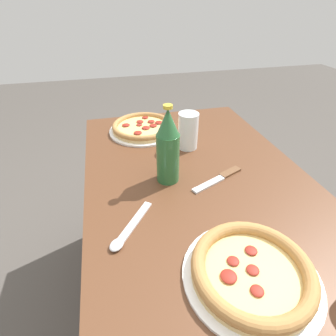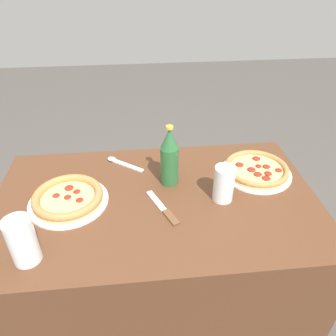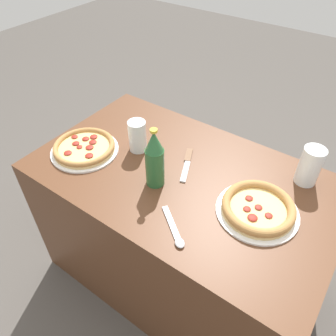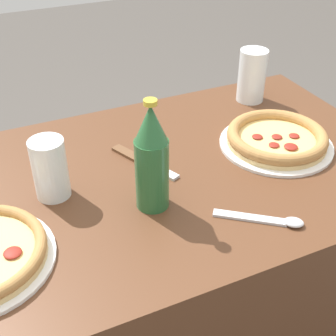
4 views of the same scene
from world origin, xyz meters
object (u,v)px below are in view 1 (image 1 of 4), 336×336
pizza_salami (143,127)px  beer_bottle (168,147)px  pizza_veggie (252,271)px  glass_orange_juice (188,132)px  knife (219,178)px  spoon (127,232)px

pizza_salami → beer_bottle: (-0.36, -0.02, 0.10)m
pizza_veggie → beer_bottle: bearing=12.9°
glass_orange_juice → pizza_salami: bearing=39.2°
pizza_salami → beer_bottle: 0.37m
pizza_salami → knife: (-0.40, -0.18, -0.02)m
pizza_salami → spoon: (-0.56, 0.13, -0.01)m
pizza_veggie → beer_bottle: beer_bottle is taller
pizza_salami → spoon: pizza_salami is taller
pizza_veggie → glass_orange_juice: bearing=-3.6°
pizza_veggie → glass_orange_juice: (0.56, -0.04, 0.04)m
glass_orange_juice → knife: 0.23m
glass_orange_juice → pizza_veggie: bearing=176.4°
beer_bottle → pizza_veggie: bearing=-167.1°
knife → spoon: bearing=117.0°
glass_orange_juice → knife: (-0.22, -0.04, -0.06)m
glass_orange_juice → spoon: size_ratio=0.85×
pizza_veggie → spoon: bearing=52.9°
pizza_veggie → knife: (0.34, -0.07, -0.02)m
glass_orange_juice → spoon: bearing=144.2°
beer_bottle → spoon: (-0.20, 0.15, -0.11)m
beer_bottle → knife: 0.20m
pizza_salami → knife: pizza_salami is taller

